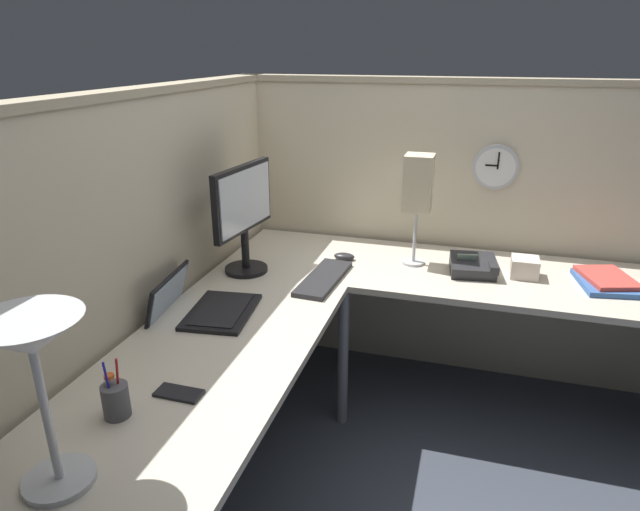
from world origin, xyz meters
The scene contains 16 objects.
ground_plane centered at (0.00, 0.00, 0.00)m, with size 6.80×6.80×0.00m, color #383D47.
cubicle_wall_back centered at (-0.36, 0.87, 0.79)m, with size 2.57×0.12×1.58m.
cubicle_wall_right centered at (0.87, -0.27, 0.79)m, with size 0.12×2.37×1.58m.
desk centered at (-0.15, -0.05, 0.63)m, with size 2.35×2.15×0.73m.
monitor centered at (0.18, 0.64, 1.02)m, with size 0.46×0.20×0.50m.
laptop centered at (-0.26, 0.65, 0.75)m, with size 0.38×0.42×0.22m.
keyboard centered at (0.18, 0.26, 0.74)m, with size 0.43×0.14×0.02m, color #232326.
computer_mouse centered at (0.46, 0.23, 0.75)m, with size 0.06×0.10×0.03m, color #232326.
desk_lamp_dome centered at (-1.18, 0.54, 1.09)m, with size 0.24×0.24×0.44m.
pen_cup centered at (-0.92, 0.56, 0.78)m, with size 0.08×0.08×0.18m.
cell_phone centered at (-0.78, 0.44, 0.73)m, with size 0.07×0.14×0.01m, color black.
office_phone centered at (0.45, -0.39, 0.77)m, with size 0.22×0.23×0.11m.
book_stack centered at (0.47, -0.95, 0.75)m, with size 0.32×0.26×0.04m.
desk_lamp_paper centered at (0.50, -0.10, 1.11)m, with size 0.13×0.13×0.53m.
tissue_box centered at (0.48, -0.61, 0.78)m, with size 0.12×0.12×0.09m, color beige.
wall_clock centered at (0.82, -0.44, 1.16)m, with size 0.04×0.22×0.22m.
Camera 1 is at (-2.02, -0.36, 1.72)m, focal length 30.86 mm.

